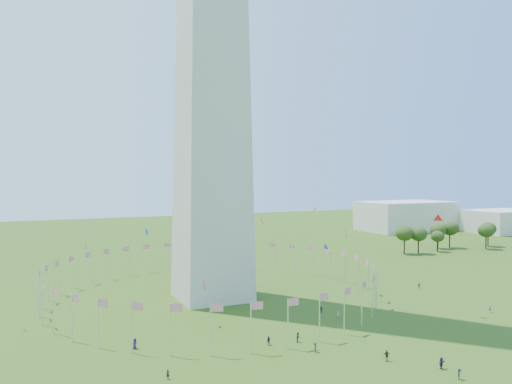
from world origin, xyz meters
The scene contains 7 objects.
ground centered at (0.00, 0.00, 0.00)m, with size 600.00×600.00×0.00m, color #294510.
flag_ring centered at (0.00, 50.00, 4.50)m, with size 80.24×80.24×9.00m.
gov_building_east_a centered at (150.00, 150.00, 8.00)m, with size 50.00×30.00×16.00m, color beige.
gov_building_east_b centered at (190.00, 120.00, 6.00)m, with size 35.00×25.00×12.00m, color beige.
crowd centered at (10.17, -0.73, 0.88)m, with size 87.00×60.41×1.94m.
kites_aloft centered at (13.29, 23.60, 17.78)m, with size 115.98×67.32×31.88m.
tree_line_east centered at (114.52, 85.38, 5.20)m, with size 53.91×16.04×11.18m.
Camera 1 is at (-41.66, -67.39, 31.02)m, focal length 35.00 mm.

